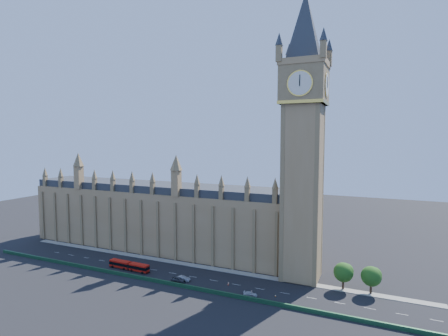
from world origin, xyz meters
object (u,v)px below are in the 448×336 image
at_px(red_bus, 129,266).
at_px(car_grey, 178,280).
at_px(car_silver, 183,278).
at_px(car_white, 250,294).

height_order(red_bus, car_grey, red_bus).
xyz_separation_m(red_bus, car_silver, (22.78, -0.68, -0.70)).
bearing_deg(red_bus, car_white, -0.97).
relative_size(car_silver, car_white, 1.14).
bearing_deg(car_grey, car_white, -93.04).
distance_m(car_grey, car_silver, 1.72).
xyz_separation_m(car_grey, car_white, (25.10, -0.24, -0.20)).
xyz_separation_m(car_grey, car_silver, (0.92, 1.45, -0.03)).
distance_m(red_bus, car_white, 47.03).
distance_m(car_grey, car_white, 25.10).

